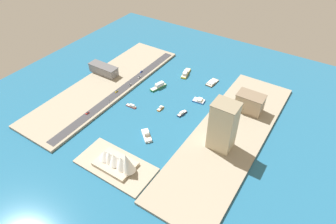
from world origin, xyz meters
TOP-DOWN VIEW (x-y plane):
  - ground_plane at (0.00, 0.00)m, footprint 440.00×440.00m
  - quay_west at (-88.29, 0.00)m, footprint 70.00×240.00m
  - quay_east at (88.29, 0.00)m, footprint 70.00×240.00m
  - peninsula_point at (-12.53, 96.94)m, footprint 77.52×38.59m
  - road_strip at (62.15, 0.00)m, footprint 11.53×228.00m
  - ferry_white_commuter at (-13.79, 47.79)m, footprint 19.90×18.42m
  - water_taxi_orange at (-0.16, 1.05)m, footprint 3.86×11.17m
  - barge_flat_brown at (-27.87, -81.91)m, footprint 11.03×21.65m
  - ferry_green_doubledeck at (26.57, -34.69)m, footprint 12.30×25.90m
  - catamaran_blue at (-31.80, -37.84)m, footprint 16.15×10.44m
  - patrol_launch_navy at (-26.80, -5.06)m, footprint 6.67×15.36m
  - tugboat_red at (31.83, 16.43)m, footprint 14.43×3.87m
  - ferry_yellow_fast at (12.97, -82.01)m, footprint 12.60×27.78m
  - warehouse_low_gray at (108.17, -19.17)m, footprint 42.99×15.18m
  - office_block_beige at (-86.72, 19.64)m, footprint 24.83×20.57m
  - apartment_midrise_tan at (-90.39, -51.47)m, footprint 31.30×19.62m
  - sedan_silver at (59.50, -15.82)m, footprint 2.10×4.42m
  - pickup_red at (64.94, 56.67)m, footprint 2.08×4.72m
  - taxi_yellow_cab at (64.38, 5.47)m, footprint 1.88×4.70m
  - hatchback_blue at (66.29, -49.70)m, footprint 1.97×4.72m
  - van_white at (59.91, -37.09)m, footprint 1.84×5.20m
  - traffic_light_waterfront at (55.55, 28.64)m, footprint 0.36×0.36m
  - opera_landmark at (-15.53, 96.94)m, footprint 43.59×25.77m
  - park_tree_cluster at (-83.62, -43.50)m, footprint 17.37×21.83m

SIDE VIEW (x-z plane):
  - ground_plane at x=0.00m, z-range 0.00..0.00m
  - peninsula_point at x=-12.53m, z-range 0.00..2.00m
  - water_taxi_orange at x=-0.16m, z-range -0.63..3.14m
  - barge_flat_brown at x=-27.87m, z-range -0.35..2.94m
  - quay_west at x=-88.29m, z-range 0.00..2.74m
  - quay_east at x=88.29m, z-range 0.00..2.74m
  - catamaran_blue at x=-31.80m, z-range -0.55..3.40m
  - tugboat_red at x=31.83m, z-range -0.52..3.37m
  - patrol_launch_navy at x=-26.80m, z-range -0.54..3.46m
  - ferry_yellow_fast at x=12.97m, z-range -0.79..5.23m
  - ferry_white_commuter at x=-13.79m, z-range -1.21..5.79m
  - ferry_green_doubledeck at x=26.57m, z-range -0.76..6.14m
  - road_strip at x=62.15m, z-range 2.74..2.89m
  - taxi_yellow_cab at x=64.38m, z-range 2.87..4.38m
  - hatchback_blue at x=66.29m, z-range 2.88..4.38m
  - van_white at x=59.91m, z-range 2.87..4.46m
  - pickup_red at x=64.94m, z-range 2.87..4.50m
  - sedan_silver at x=59.50m, z-range 2.87..4.50m
  - traffic_light_waterfront at x=55.55m, z-range 3.83..10.33m
  - park_tree_cluster at x=-83.62m, z-range 3.96..13.71m
  - warehouse_low_gray at x=108.17m, z-range 2.77..15.14m
  - opera_landmark at x=-15.53m, z-range -2.04..21.91m
  - apartment_midrise_tan at x=-90.39m, z-range 2.77..24.67m
  - office_block_beige at x=-86.72m, z-range 2.77..57.53m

